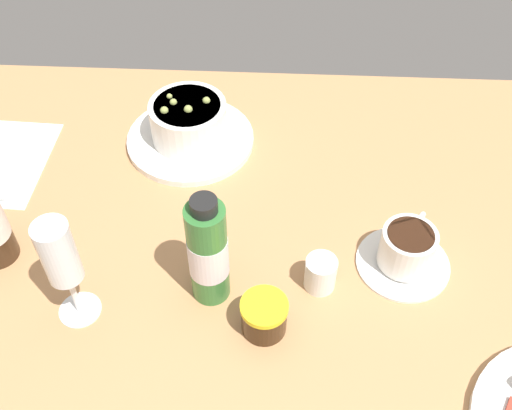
# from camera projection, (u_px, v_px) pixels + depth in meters

# --- Properties ---
(ground_plane) EXTENTS (1.10, 0.84, 0.03)m
(ground_plane) POSITION_uv_depth(u_px,v_px,m) (261.00, 253.00, 0.92)
(ground_plane) COLOR #B27F51
(porridge_bowl) EXTENTS (0.21, 0.21, 0.09)m
(porridge_bowl) POSITION_uv_depth(u_px,v_px,m) (189.00, 126.00, 1.03)
(porridge_bowl) COLOR white
(porridge_bowl) RESTS_ON ground_plane
(cutlery_setting) EXTENTS (0.13, 0.20, 0.01)m
(cutlery_setting) POSITION_uv_depth(u_px,v_px,m) (8.00, 163.00, 1.02)
(cutlery_setting) COLOR white
(cutlery_setting) RESTS_ON ground_plane
(coffee_cup) EXTENTS (0.13, 0.13, 0.07)m
(coffee_cup) POSITION_uv_depth(u_px,v_px,m) (406.00, 251.00, 0.86)
(coffee_cup) COLOR white
(coffee_cup) RESTS_ON ground_plane
(creamer_jug) EXTENTS (0.05, 0.04, 0.06)m
(creamer_jug) POSITION_uv_depth(u_px,v_px,m) (320.00, 273.00, 0.84)
(creamer_jug) COLOR white
(creamer_jug) RESTS_ON ground_plane
(wine_glass) EXTENTS (0.06, 0.06, 0.17)m
(wine_glass) POSITION_uv_depth(u_px,v_px,m) (60.00, 258.00, 0.75)
(wine_glass) COLOR white
(wine_glass) RESTS_ON ground_plane
(jam_jar) EXTENTS (0.06, 0.06, 0.05)m
(jam_jar) POSITION_uv_depth(u_px,v_px,m) (264.00, 316.00, 0.80)
(jam_jar) COLOR #341F0F
(jam_jar) RESTS_ON ground_plane
(sauce_bottle_green) EXTENTS (0.05, 0.05, 0.18)m
(sauce_bottle_green) POSITION_uv_depth(u_px,v_px,m) (208.00, 253.00, 0.79)
(sauce_bottle_green) COLOR #337233
(sauce_bottle_green) RESTS_ON ground_plane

